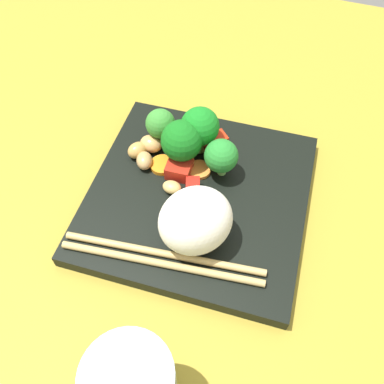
% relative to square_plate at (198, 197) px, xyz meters
% --- Properties ---
extents(ground_plane, '(1.10, 1.10, 0.02)m').
position_rel_square_plate_xyz_m(ground_plane, '(0.00, 0.00, -0.02)').
color(ground_plane, olive).
extents(square_plate, '(0.29, 0.29, 0.02)m').
position_rel_square_plate_xyz_m(square_plate, '(0.00, 0.00, 0.00)').
color(square_plate, black).
rests_on(square_plate, ground_plane).
extents(rice_mound, '(0.11, 0.11, 0.08)m').
position_rel_square_plate_xyz_m(rice_mound, '(-0.02, 0.06, 0.05)').
color(rice_mound, white).
rests_on(rice_mound, square_plate).
extents(broccoli_floret_0, '(0.05, 0.05, 0.07)m').
position_rel_square_plate_xyz_m(broccoli_floret_0, '(0.04, -0.04, 0.05)').
color(broccoli_floret_0, '#59A24A').
rests_on(broccoli_floret_0, square_plate).
extents(broccoli_floret_1, '(0.04, 0.04, 0.06)m').
position_rel_square_plate_xyz_m(broccoli_floret_1, '(0.08, -0.07, 0.04)').
color(broccoli_floret_1, '#81B959').
rests_on(broccoli_floret_1, square_plate).
extents(broccoli_floret_2, '(0.04, 0.04, 0.06)m').
position_rel_square_plate_xyz_m(broccoli_floret_2, '(-0.02, -0.04, 0.04)').
color(broccoli_floret_2, '#6BAA4C').
rests_on(broccoli_floret_2, square_plate).
extents(broccoli_floret_3, '(0.05, 0.05, 0.07)m').
position_rel_square_plate_xyz_m(broccoli_floret_3, '(0.02, -0.07, 0.05)').
color(broccoli_floret_3, '#629E42').
rests_on(broccoli_floret_3, square_plate).
extents(carrot_slice_0, '(0.05, 0.05, 0.01)m').
position_rel_square_plate_xyz_m(carrot_slice_0, '(0.06, -0.02, 0.01)').
color(carrot_slice_0, orange).
rests_on(carrot_slice_0, square_plate).
extents(carrot_slice_1, '(0.04, 0.04, 0.01)m').
position_rel_square_plate_xyz_m(carrot_slice_1, '(0.01, -0.03, 0.01)').
color(carrot_slice_1, orange).
rests_on(carrot_slice_1, square_plate).
extents(carrot_slice_2, '(0.03, 0.03, 0.01)m').
position_rel_square_plate_xyz_m(carrot_slice_2, '(0.05, -0.10, 0.01)').
color(carrot_slice_2, orange).
rests_on(carrot_slice_2, square_plate).
extents(pepper_chunk_0, '(0.03, 0.03, 0.02)m').
position_rel_square_plate_xyz_m(pepper_chunk_0, '(0.00, -0.08, 0.02)').
color(pepper_chunk_0, red).
rests_on(pepper_chunk_0, square_plate).
extents(pepper_chunk_1, '(0.03, 0.03, 0.01)m').
position_rel_square_plate_xyz_m(pepper_chunk_1, '(0.05, -0.08, 0.02)').
color(pepper_chunk_1, red).
rests_on(pepper_chunk_1, square_plate).
extents(pepper_chunk_2, '(0.03, 0.03, 0.02)m').
position_rel_square_plate_xyz_m(pepper_chunk_2, '(0.03, -0.02, 0.02)').
color(pepper_chunk_2, red).
rests_on(pepper_chunk_2, square_plate).
extents(pepper_chunk_3, '(0.03, 0.03, 0.02)m').
position_rel_square_plate_xyz_m(pepper_chunk_3, '(0.00, -0.06, 0.02)').
color(pepper_chunk_3, red).
rests_on(pepper_chunk_3, square_plate).
extents(pepper_chunk_4, '(0.02, 0.03, 0.02)m').
position_rel_square_plate_xyz_m(pepper_chunk_4, '(0.01, -0.00, 0.02)').
color(pepper_chunk_4, red).
rests_on(pepper_chunk_4, square_plate).
extents(chicken_piece_0, '(0.03, 0.02, 0.01)m').
position_rel_square_plate_xyz_m(chicken_piece_0, '(0.03, 0.01, 0.02)').
color(chicken_piece_0, tan).
rests_on(chicken_piece_0, square_plate).
extents(chicken_piece_1, '(0.03, 0.03, 0.02)m').
position_rel_square_plate_xyz_m(chicken_piece_1, '(0.08, -0.05, 0.02)').
color(chicken_piece_1, tan).
rests_on(chicken_piece_1, square_plate).
extents(chicken_piece_2, '(0.03, 0.03, 0.02)m').
position_rel_square_plate_xyz_m(chicken_piece_2, '(0.08, -0.02, 0.02)').
color(chicken_piece_2, tan).
rests_on(chicken_piece_2, square_plate).
extents(chicken_piece_3, '(0.03, 0.04, 0.02)m').
position_rel_square_plate_xyz_m(chicken_piece_3, '(0.10, -0.03, 0.02)').
color(chicken_piece_3, tan).
rests_on(chicken_piece_3, square_plate).
extents(chopstick_pair, '(0.23, 0.05, 0.01)m').
position_rel_square_plate_xyz_m(chopstick_pair, '(0.01, 0.10, 0.01)').
color(chopstick_pair, tan).
rests_on(chopstick_pair, square_plate).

